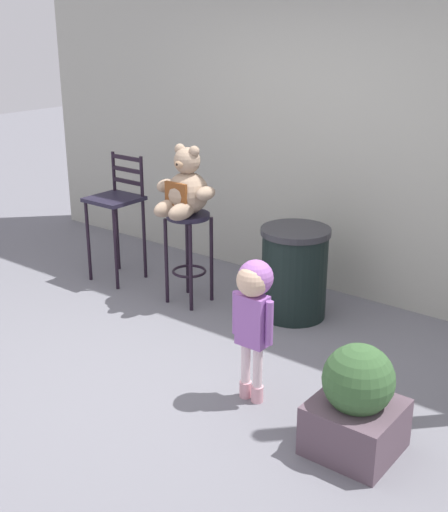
# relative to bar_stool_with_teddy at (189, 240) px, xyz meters

# --- Properties ---
(ground_plane) EXTENTS (24.00, 24.00, 0.00)m
(ground_plane) POSITION_rel_bar_stool_with_teddy_xyz_m (0.62, -1.08, -0.56)
(ground_plane) COLOR slate
(building_wall) EXTENTS (6.75, 0.30, 3.94)m
(building_wall) POSITION_rel_bar_stool_with_teddy_xyz_m (0.62, 1.14, 1.41)
(building_wall) COLOR #AAAA9E
(building_wall) RESTS_ON ground_plane
(bar_stool_with_teddy) EXTENTS (0.37, 0.37, 0.80)m
(bar_stool_with_teddy) POSITION_rel_bar_stool_with_teddy_xyz_m (0.00, 0.00, 0.00)
(bar_stool_with_teddy) COLOR #1F1C2D
(bar_stool_with_teddy) RESTS_ON ground_plane
(teddy_bear) EXTENTS (0.55, 0.50, 0.58)m
(teddy_bear) POSITION_rel_bar_stool_with_teddy_xyz_m (0.00, -0.03, 0.45)
(teddy_bear) COLOR #9F866F
(teddy_bear) RESTS_ON bar_stool_with_teddy
(child_walking) EXTENTS (0.30, 0.24, 0.96)m
(child_walking) POSITION_rel_bar_stool_with_teddy_xyz_m (1.36, -0.95, 0.13)
(child_walking) COLOR #DE9FAC
(child_walking) RESTS_ON ground_plane
(trash_bin) EXTENTS (0.57, 0.57, 0.76)m
(trash_bin) POSITION_rel_bar_stool_with_teddy_xyz_m (0.87, 0.31, -0.18)
(trash_bin) COLOR black
(trash_bin) RESTS_ON ground_plane
(bar_chair_empty) EXTENTS (0.43, 0.43, 1.17)m
(bar_chair_empty) POSITION_rel_bar_stool_with_teddy_xyz_m (-0.89, 0.02, 0.14)
(bar_chair_empty) COLOR #1F1C2D
(bar_chair_empty) RESTS_ON ground_plane
(planter_with_shrub) EXTENTS (0.48, 0.48, 0.66)m
(planter_with_shrub) POSITION_rel_bar_stool_with_teddy_xyz_m (2.14, -1.04, -0.26)
(planter_with_shrub) COLOR #5A4753
(planter_with_shrub) RESTS_ON ground_plane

